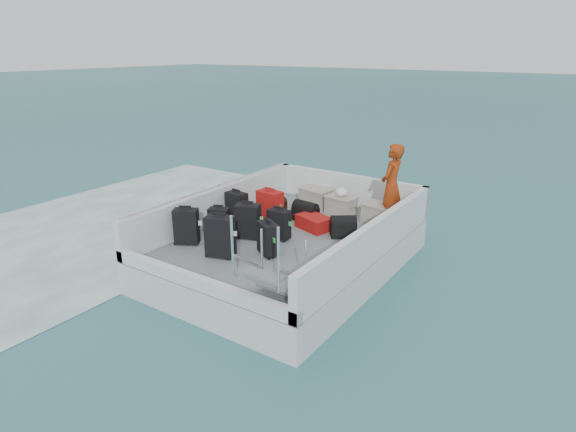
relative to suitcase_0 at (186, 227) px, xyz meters
The scene contains 24 objects.
ground 2.11m from the suitcase_0, 43.27° to the left, with size 160.00×160.00×0.00m, color #195059.
wake_foam 3.79m from the suitcase_0, 159.39° to the left, with size 10.00×10.00×0.00m, color white.
ferry_hull 1.99m from the suitcase_0, 43.27° to the left, with size 3.60×5.00×0.60m, color silver.
deck 1.91m from the suitcase_0, 43.27° to the left, with size 3.30×4.70×0.02m, color slate.
deck_fittings 1.97m from the suitcase_0, 29.45° to the left, with size 3.60×5.00×0.90m.
suitcase_0 is the anchor object (origin of this frame).
suitcase_1 0.65m from the suitcase_0, 66.83° to the left, with size 0.38×0.21×0.57m, color black.
suitcase_2 1.42m from the suitcase_0, 90.41° to the left, with size 0.43×0.26×0.62m, color black.
suitcase_3 0.88m from the suitcase_0, ahead, with size 0.48×0.28×0.72m, color black.
suitcase_4 1.13m from the suitcase_0, 48.74° to the left, with size 0.45×0.26×0.66m, color black.
suitcase_5 1.82m from the suitcase_0, 69.92° to the left, with size 0.50×0.30×0.69m, color #A8170C.
suitcase_6 1.57m from the suitcase_0, 16.25° to the left, with size 0.42×0.25×0.58m, color black.
suitcase_7 1.68m from the suitcase_0, 42.00° to the left, with size 0.41×0.23×0.57m, color black.
suitcase_8 2.48m from the suitcase_0, 52.13° to the left, with size 0.44×0.67×0.26m, color #A8170C.
duffel_0 2.32m from the suitcase_0, 82.10° to the left, with size 0.48×0.30×0.32m, color black, non-canonical shape.
duffel_1 2.53m from the suitcase_0, 63.58° to the left, with size 0.52×0.30×0.32m, color black, non-canonical shape.
duffel_2 2.91m from the suitcase_0, 41.18° to the left, with size 0.47×0.30×0.32m, color black, non-canonical shape.
crate_0 3.55m from the suitcase_0, 80.14° to the left, with size 0.53×0.36×0.32m, color #A59E90.
crate_1 3.29m from the suitcase_0, 75.49° to the left, with size 0.65×0.45×0.39m, color #A59E90.
crate_2 3.42m from the suitcase_0, 63.68° to the left, with size 0.59×0.41×0.36m, color #A59E90.
crate_3 3.84m from the suitcase_0, 49.96° to the left, with size 0.64×0.44×0.38m, color #A59E90.
yellow_bag 4.37m from the suitcase_0, 53.06° to the left, with size 0.28×0.26×0.22m, color gold.
white_bag 3.42m from the suitcase_0, 63.68° to the left, with size 0.24×0.24×0.18m, color white.
passenger 4.00m from the suitcase_0, 47.74° to the left, with size 0.61×0.40×1.66m, color #C94212.
Camera 1 is at (4.69, -6.98, 4.03)m, focal length 30.00 mm.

